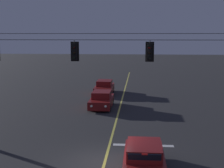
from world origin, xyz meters
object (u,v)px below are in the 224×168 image
at_px(traffic_light_centre, 150,52).
at_px(car_waiting_near_lane, 144,159).
at_px(car_oncoming_trailing, 104,87).
at_px(car_oncoming_lead, 102,100).
at_px(traffic_light_left_inner, 74,52).

distance_m(traffic_light_centre, car_waiting_near_lane, 6.33).
relative_size(car_waiting_near_lane, car_oncoming_trailing, 0.98).
distance_m(traffic_light_centre, car_oncoming_lead, 10.78).
bearing_deg(traffic_light_centre, car_waiting_near_lane, -94.03).
distance_m(traffic_light_left_inner, traffic_light_centre, 4.25).
bearing_deg(car_oncoming_trailing, traffic_light_centre, -75.02).
height_order(car_waiting_near_lane, car_oncoming_lead, same).
height_order(traffic_light_left_inner, car_waiting_near_lane, traffic_light_left_inner).
height_order(car_waiting_near_lane, car_oncoming_trailing, same).
distance_m(traffic_light_left_inner, car_oncoming_lead, 10.12).
bearing_deg(car_oncoming_trailing, traffic_light_left_inner, -90.08).
bearing_deg(car_oncoming_lead, car_waiting_near_lane, -75.60).
bearing_deg(car_waiting_near_lane, car_oncoming_lead, 104.40).
bearing_deg(car_waiting_near_lane, car_oncoming_trailing, 101.00).
relative_size(traffic_light_left_inner, traffic_light_centre, 1.00).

